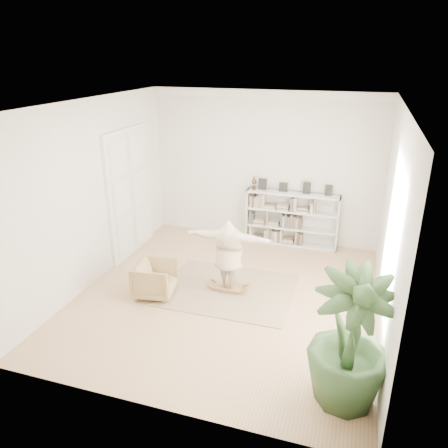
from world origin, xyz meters
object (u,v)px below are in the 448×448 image
Objects in this scene: armchair at (155,279)px; houseplant at (350,340)px; bookshelf at (291,219)px; rocker_board at (229,287)px; person at (229,252)px.

armchair is 0.39× the size of houseplant.
rocker_board is (-0.77, -2.61, -0.56)m from bookshelf.
person is (1.29, 0.58, 0.49)m from armchair.
bookshelf is 2.73m from person.
rocker_board is at bearing 135.46° from houseplant.
person is (-0.77, -2.61, 0.19)m from bookshelf.
bookshelf reaches higher than person.
armchair is at bearing 23.74° from person.
person is at bearing 27.56° from rocker_board.
person is at bearing -106.54° from bookshelf.
houseplant reaches higher than rocker_board.
houseplant is at bearing -72.38° from bookshelf.
houseplant is (2.33, -2.29, 0.13)m from person.
bookshelf is at bearing -40.92° from armchair.
houseplant is (1.56, -4.90, 0.33)m from bookshelf.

